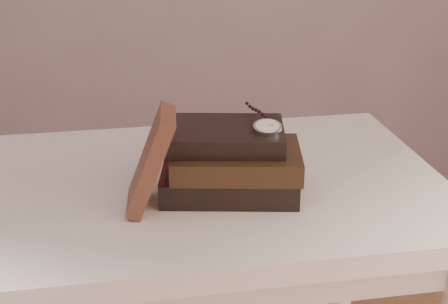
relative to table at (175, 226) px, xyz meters
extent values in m
cube|color=silver|center=(0.00, 0.00, 0.07)|extent=(1.00, 0.60, 0.04)
cube|color=white|center=(0.00, 0.00, 0.01)|extent=(0.88, 0.49, 0.08)
cylinder|color=white|center=(0.45, 0.25, -0.30)|extent=(0.05, 0.05, 0.71)
cube|color=black|center=(0.10, -0.05, 0.11)|extent=(0.26, 0.20, 0.04)
cube|color=beige|center=(0.10, -0.05, 0.11)|extent=(0.25, 0.19, 0.03)
cube|color=gold|center=(-0.01, -0.01, 0.11)|extent=(0.01, 0.01, 0.05)
cube|color=maroon|center=(-0.02, -0.03, 0.11)|extent=(0.04, 0.15, 0.05)
cube|color=black|center=(0.11, -0.06, 0.16)|extent=(0.25, 0.19, 0.04)
cube|color=beige|center=(0.11, -0.06, 0.16)|extent=(0.24, 0.18, 0.03)
cube|color=gold|center=(0.00, -0.02, 0.16)|extent=(0.01, 0.01, 0.04)
cube|color=black|center=(0.09, -0.04, 0.19)|extent=(0.23, 0.18, 0.03)
cube|color=beige|center=(0.09, -0.04, 0.19)|extent=(0.22, 0.17, 0.03)
cube|color=gold|center=(-0.01, 0.00, 0.19)|extent=(0.01, 0.01, 0.04)
cube|color=#3C2017|center=(-0.04, -0.09, 0.18)|extent=(0.10, 0.12, 0.17)
cylinder|color=silver|center=(0.16, -0.08, 0.22)|extent=(0.06, 0.06, 0.02)
cylinder|color=white|center=(0.16, -0.08, 0.22)|extent=(0.05, 0.05, 0.01)
torus|color=silver|center=(0.16, -0.08, 0.22)|extent=(0.05, 0.05, 0.01)
cylinder|color=silver|center=(0.16, -0.05, 0.22)|extent=(0.01, 0.01, 0.01)
cube|color=black|center=(0.16, -0.07, 0.22)|extent=(0.00, 0.01, 0.00)
cube|color=black|center=(0.16, -0.08, 0.22)|extent=(0.01, 0.00, 0.00)
sphere|color=black|center=(0.16, -0.04, 0.22)|extent=(0.01, 0.01, 0.01)
sphere|color=black|center=(0.16, -0.03, 0.22)|extent=(0.01, 0.01, 0.01)
sphere|color=black|center=(0.16, -0.01, 0.22)|extent=(0.01, 0.01, 0.01)
sphere|color=black|center=(0.15, 0.00, 0.22)|extent=(0.01, 0.01, 0.01)
sphere|color=black|center=(0.15, 0.02, 0.22)|extent=(0.01, 0.01, 0.01)
sphere|color=black|center=(0.15, 0.03, 0.22)|extent=(0.01, 0.01, 0.01)
sphere|color=black|center=(0.15, 0.04, 0.22)|extent=(0.01, 0.01, 0.01)
torus|color=silver|center=(0.00, 0.04, 0.16)|extent=(0.05, 0.02, 0.05)
torus|color=silver|center=(0.05, 0.03, 0.16)|extent=(0.05, 0.02, 0.05)
cylinder|color=silver|center=(0.03, 0.04, 0.16)|extent=(0.01, 0.01, 0.00)
cylinder|color=silver|center=(-0.01, 0.10, 0.15)|extent=(0.02, 0.11, 0.03)
cylinder|color=silver|center=(0.08, 0.08, 0.15)|extent=(0.02, 0.11, 0.03)
camera|label=1|loc=(-0.09, -1.06, 0.60)|focal=51.19mm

